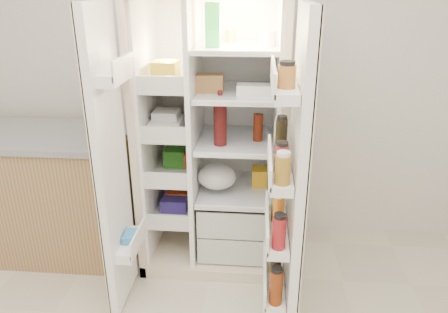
{
  "coord_description": "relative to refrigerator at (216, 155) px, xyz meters",
  "views": [
    {
      "loc": [
        0.3,
        -1.02,
        1.83
      ],
      "look_at": [
        0.1,
        1.25,
        0.9
      ],
      "focal_mm": 34.0,
      "sensor_mm": 36.0,
      "label": 1
    }
  ],
  "objects": [
    {
      "name": "kitchen_counter",
      "position": [
        -1.21,
        -0.09,
        -0.29
      ],
      "size": [
        1.25,
        0.66,
        0.91
      ],
      "color": "#A57C52",
      "rests_on": "floor"
    },
    {
      "name": "refrigerator",
      "position": [
        0.0,
        0.0,
        0.0
      ],
      "size": [
        0.92,
        0.7,
        1.8
      ],
      "color": "beige",
      "rests_on": "floor"
    },
    {
      "name": "freezer_door",
      "position": [
        -0.51,
        -0.6,
        0.15
      ],
      "size": [
        0.15,
        0.4,
        1.72
      ],
      "color": "white",
      "rests_on": "floor"
    },
    {
      "name": "wall_back",
      "position": [
        -0.02,
        0.35,
        0.61
      ],
      "size": [
        4.0,
        0.02,
        2.7
      ],
      "primitive_type": "cube",
      "color": "silver",
      "rests_on": "floor"
    },
    {
      "name": "fridge_door",
      "position": [
        0.47,
        -0.69,
        0.13
      ],
      "size": [
        0.17,
        0.58,
        1.72
      ],
      "color": "white",
      "rests_on": "floor"
    }
  ]
}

